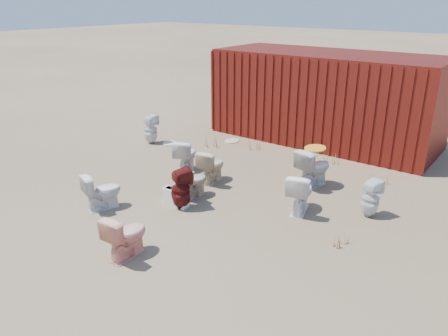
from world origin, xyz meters
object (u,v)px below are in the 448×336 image
Objects in this scene: toilet_front_pink at (126,235)px; toilet_front_maroon at (181,189)px; toilet_front_a at (186,155)px; toilet_back_beige_right at (212,166)px; shipping_container at (325,97)px; toilet_back_e at (371,198)px; toilet_front_e at (300,192)px; loose_tank at (176,197)px; toilet_front_c at (102,191)px; toilet_back_yellowlid at (314,168)px; toilet_back_beige_left at (193,182)px; toilet_back_a at (150,129)px.

toilet_front_maroon is at bearing -78.66° from toilet_front_pink.
toilet_back_beige_right is (0.86, -0.12, -0.02)m from toilet_front_a.
shipping_container reaches higher than toilet_back_e.
shipping_container is 4.76m from toilet_front_e.
toilet_back_e is 1.44× the size of loose_tank.
toilet_front_pink is 1.03× the size of toilet_front_c.
toilet_back_e is (4.13, 2.73, 0.01)m from toilet_front_c.
shipping_container reaches higher than toilet_back_yellowlid.
toilet_back_beige_left is (-0.14, 0.52, -0.06)m from toilet_front_maroon.
loose_tank is (0.19, -1.34, -0.19)m from toilet_back_beige_right.
loose_tank is at bearing -74.37° from toilet_front_pink.
toilet_front_c is 0.88× the size of toilet_front_maroon.
toilet_front_c is at bearing -146.20° from loose_tank.
shipping_container reaches higher than toilet_front_c.
toilet_back_a reaches higher than toilet_back_beige_right.
toilet_front_e reaches higher than toilet_back_beige_right.
loose_tank is (-1.99, -1.23, -0.21)m from toilet_front_e.
toilet_back_yellowlid is (2.70, 1.00, 0.03)m from toilet_front_a.
toilet_front_a is at bearing -20.50° from toilet_front_e.
toilet_front_a reaches higher than toilet_front_pink.
toilet_back_beige_left is 2.56m from toilet_back_yellowlid.
shipping_container is at bearing -137.02° from toilet_back_a.
toilet_back_beige_left is at bearing 150.48° from toilet_back_a.
shipping_container reaches higher than toilet_front_maroon.
toilet_front_c is 1.41× the size of loose_tank.
toilet_front_a reaches higher than toilet_back_beige_left.
toilet_front_maroon and toilet_back_a have the same top height.
toilet_back_e reaches higher than loose_tank.
toilet_back_e is (2.50, 3.57, -0.00)m from toilet_front_pink.
toilet_back_beige_right is at bearing -97.58° from shipping_container.
toilet_front_e is 0.94× the size of toilet_back_yellowlid.
toilet_front_a is 0.96× the size of toilet_front_maroon.
shipping_container is 8.83× the size of toilet_back_beige_left.
toilet_front_e is at bearing -126.39° from toilet_front_c.
toilet_front_e is 5.36m from toilet_back_a.
shipping_container is at bearing -54.03° from toilet_back_yellowlid.
toilet_back_beige_right is at bearing -91.96° from toilet_front_c.
toilet_back_beige_left is 1.36× the size of loose_tank.
toilet_back_beige_right is 1.47× the size of loose_tank.
toilet_back_a is (-3.60, -3.18, -0.80)m from shipping_container.
toilet_front_e is 0.97× the size of toilet_back_a.
loose_tank is (3.22, -2.45, -0.23)m from toilet_back_a.
toilet_front_pink is at bearing 171.16° from toilet_front_c.
toilet_front_pink is 0.99× the size of toilet_back_beige_right.
toilet_back_e is at bearing -54.36° from shipping_container.
toilet_front_a reaches higher than toilet_front_c.
toilet_front_maroon is (1.18, 0.89, 0.05)m from toilet_front_c.
toilet_front_e is (3.04, -0.24, 0.00)m from toilet_front_a.
toilet_back_beige_left is (-0.59, 2.25, -0.02)m from toilet_front_pink.
shipping_container reaches higher than toilet_back_beige_right.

